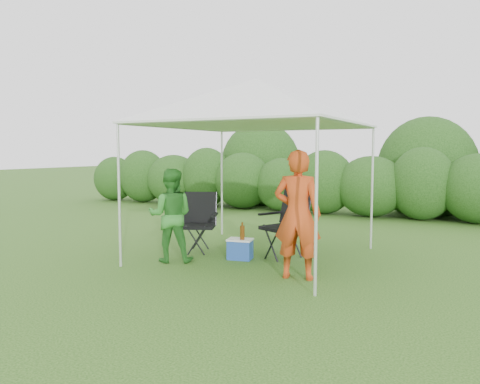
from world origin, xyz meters
The scene contains 9 objects.
ground centered at (0.00, 0.00, 0.00)m, with size 70.00×70.00×0.00m, color #3A6520.
hedge centered at (0.11, 6.00, 0.83)m, with size 17.68×1.53×1.80m.
canopy centered at (0.00, 0.50, 2.46)m, with size 3.10×3.10×2.83m.
chair_right centered at (0.46, 0.72, 0.61)m, with size 0.83×0.80×1.09m.
chair_left centered at (-1.07, 0.47, 0.57)m, with size 0.75×0.73×1.00m.
man centered at (1.04, -0.39, 0.86)m, with size 0.63×0.41×1.73m, color #C74116.
woman centered at (-1.03, -0.38, 0.72)m, with size 0.70×0.54×1.44m, color #2F802A.
cooler centered at (-0.16, 0.24, 0.16)m, with size 0.44×0.35×0.32m.
bottle centered at (-0.10, 0.20, 0.46)m, with size 0.07×0.07×0.27m, color #592D0C.
Camera 1 is at (3.23, -6.19, 1.71)m, focal length 35.00 mm.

